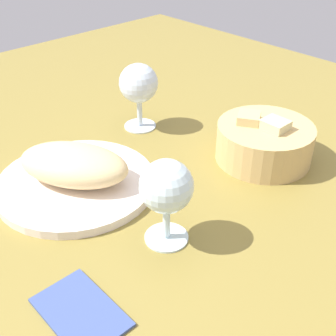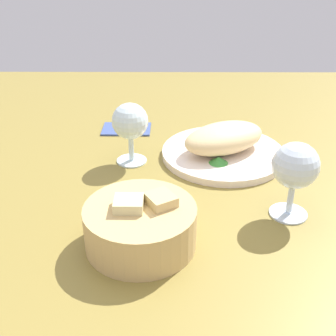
# 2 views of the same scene
# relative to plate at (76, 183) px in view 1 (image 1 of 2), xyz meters

# --- Properties ---
(ground_plane) EXTENTS (1.40, 1.40, 0.02)m
(ground_plane) POSITION_rel_plate_xyz_m (0.01, 0.11, -0.02)
(ground_plane) COLOR olive
(plate) EXTENTS (0.25, 0.25, 0.01)m
(plate) POSITION_rel_plate_xyz_m (0.00, 0.00, 0.00)
(plate) COLOR white
(plate) RESTS_ON ground_plane
(omelette) EXTENTS (0.20, 0.17, 0.06)m
(omelette) POSITION_rel_plate_xyz_m (0.00, 0.00, 0.03)
(omelette) COLOR beige
(omelette) RESTS_ON plate
(lettuce_garnish) EXTENTS (0.04, 0.04, 0.01)m
(lettuce_garnish) POSITION_rel_plate_xyz_m (0.01, 0.05, 0.01)
(lettuce_garnish) COLOR #398B37
(lettuce_garnish) RESTS_ON plate
(bread_basket) EXTENTS (0.16, 0.16, 0.08)m
(bread_basket) POSITION_rel_plate_xyz_m (0.15, 0.28, 0.03)
(bread_basket) COLOR tan
(bread_basket) RESTS_ON ground_plane
(wine_glass_near) EXTENTS (0.07, 0.07, 0.12)m
(wine_glass_near) POSITION_rel_plate_xyz_m (0.18, 0.02, 0.07)
(wine_glass_near) COLOR silver
(wine_glass_near) RESTS_ON ground_plane
(wine_glass_far) EXTENTS (0.07, 0.07, 0.13)m
(wine_glass_far) POSITION_rel_plate_xyz_m (-0.09, 0.20, 0.08)
(wine_glass_far) COLOR silver
(wine_glass_far) RESTS_ON ground_plane
(folded_napkin) EXTENTS (0.11, 0.07, 0.01)m
(folded_napkin) POSITION_rel_plate_xyz_m (0.21, -0.13, -0.00)
(folded_napkin) COLOR #3D508E
(folded_napkin) RESTS_ON ground_plane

